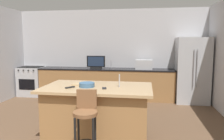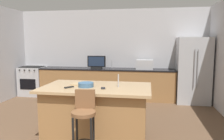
% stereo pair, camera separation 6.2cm
% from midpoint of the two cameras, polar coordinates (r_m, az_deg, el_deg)
% --- Properties ---
extents(wall_back, '(6.26, 0.12, 2.67)m').
position_cam_midpoint_polar(wall_back, '(6.81, -0.10, 4.39)').
color(wall_back, '#BCBCC1').
rests_on(wall_back, ground_plane).
extents(counter_back, '(4.02, 0.62, 0.90)m').
position_cam_midpoint_polar(counter_back, '(6.55, -1.23, -3.51)').
color(counter_back, '#9E7042').
rests_on(counter_back, ground_plane).
extents(kitchen_island, '(1.86, 1.10, 0.91)m').
position_cam_midpoint_polar(kitchen_island, '(3.87, -3.60, -10.78)').
color(kitchen_island, black).
rests_on(kitchen_island, ground_plane).
extents(refrigerator, '(0.87, 0.77, 1.81)m').
position_cam_midpoint_polar(refrigerator, '(6.43, 20.65, -0.08)').
color(refrigerator, '#B7BABF').
rests_on(refrigerator, ground_plane).
extents(range_oven, '(0.74, 0.63, 0.92)m').
position_cam_midpoint_polar(range_oven, '(7.37, -19.81, -2.70)').
color(range_oven, '#B7BABF').
rests_on(range_oven, ground_plane).
extents(microwave, '(0.48, 0.36, 0.28)m').
position_cam_midpoint_polar(microwave, '(6.36, 8.77, 1.43)').
color(microwave, '#B7BABF').
rests_on(microwave, counter_back).
extents(tv_monitor, '(0.54, 0.16, 0.38)m').
position_cam_midpoint_polar(tv_monitor, '(6.47, -3.81, 1.92)').
color(tv_monitor, black).
rests_on(tv_monitor, counter_back).
extents(sink_faucet_back, '(0.02, 0.02, 0.24)m').
position_cam_midpoint_polar(sink_faucet_back, '(6.54, 0.20, 1.51)').
color(sink_faucet_back, '#B2B2B7').
rests_on(sink_faucet_back, counter_back).
extents(sink_faucet_island, '(0.02, 0.02, 0.22)m').
position_cam_midpoint_polar(sink_faucet_island, '(3.67, 2.16, -2.81)').
color(sink_faucet_island, '#B2B2B7').
rests_on(sink_faucet_island, kitchen_island).
extents(bar_stool_center, '(0.34, 0.35, 0.99)m').
position_cam_midpoint_polar(bar_stool_center, '(3.15, -6.79, -12.53)').
color(bar_stool_center, brown).
rests_on(bar_stool_center, ground_plane).
extents(fruit_bowl, '(0.26, 0.26, 0.08)m').
position_cam_midpoint_polar(fruit_bowl, '(3.72, -6.39, -3.85)').
color(fruit_bowl, '#3F668C').
rests_on(fruit_bowl, kitchen_island).
extents(cell_phone, '(0.10, 0.16, 0.01)m').
position_cam_midpoint_polar(cell_phone, '(3.59, -1.84, -4.77)').
color(cell_phone, black).
rests_on(cell_phone, kitchen_island).
extents(tv_remote, '(0.13, 0.16, 0.02)m').
position_cam_midpoint_polar(tv_remote, '(3.70, -10.72, -4.44)').
color(tv_remote, black).
rests_on(tv_remote, kitchen_island).
extents(cutting_board, '(0.36, 0.28, 0.02)m').
position_cam_midpoint_polar(cutting_board, '(3.94, -7.61, -3.69)').
color(cutting_board, tan).
rests_on(cutting_board, kitchen_island).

